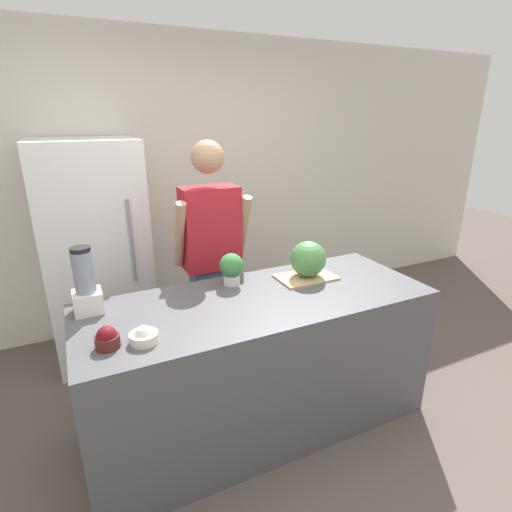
% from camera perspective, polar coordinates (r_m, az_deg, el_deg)
% --- Properties ---
extents(ground_plane, '(14.00, 14.00, 0.00)m').
position_cam_1_polar(ground_plane, '(2.62, 4.74, -27.41)').
color(ground_plane, '#564C47').
extents(wall_back, '(8.00, 0.06, 2.60)m').
position_cam_1_polar(wall_back, '(3.83, -11.24, 9.96)').
color(wall_back, silver).
rests_on(wall_back, ground_plane).
extents(counter_island, '(2.09, 0.80, 0.89)m').
position_cam_1_polar(counter_island, '(2.60, 0.40, -14.86)').
color(counter_island, '#4C4C51').
rests_on(counter_island, ground_plane).
extents(refrigerator, '(0.76, 0.75, 1.75)m').
position_cam_1_polar(refrigerator, '(3.41, -21.82, 0.40)').
color(refrigerator, white).
rests_on(refrigerator, ground_plane).
extents(person, '(0.55, 0.27, 1.76)m').
position_cam_1_polar(person, '(2.96, -6.35, -0.35)').
color(person, '#4C608C').
rests_on(person, ground_plane).
extents(cutting_board, '(0.38, 0.25, 0.01)m').
position_cam_1_polar(cutting_board, '(2.67, 7.14, -3.02)').
color(cutting_board, tan).
rests_on(cutting_board, counter_island).
extents(watermelon, '(0.24, 0.24, 0.24)m').
position_cam_1_polar(watermelon, '(2.64, 7.45, -0.42)').
color(watermelon, '#4C8C47').
rests_on(watermelon, cutting_board).
extents(bowl_cherries, '(0.11, 0.11, 0.11)m').
position_cam_1_polar(bowl_cherries, '(2.01, -20.50, -10.99)').
color(bowl_cherries, '#511E19').
rests_on(bowl_cherries, counter_island).
extents(bowl_cream, '(0.14, 0.14, 0.09)m').
position_cam_1_polar(bowl_cream, '(2.00, -15.73, -10.97)').
color(bowl_cream, beige).
rests_on(bowl_cream, counter_island).
extents(blender, '(0.15, 0.15, 0.37)m').
position_cam_1_polar(blender, '(2.34, -23.16, -3.89)').
color(blender, silver).
rests_on(blender, counter_island).
extents(potted_plant, '(0.15, 0.15, 0.21)m').
position_cam_1_polar(potted_plant, '(2.52, -3.53, -1.67)').
color(potted_plant, beige).
rests_on(potted_plant, counter_island).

